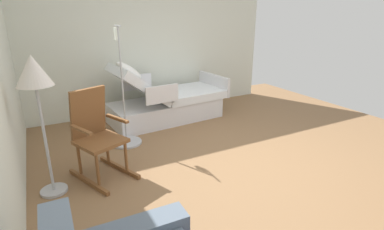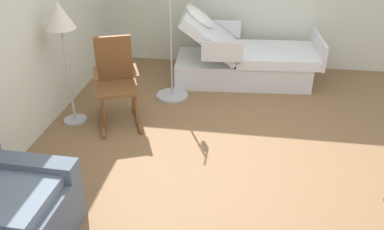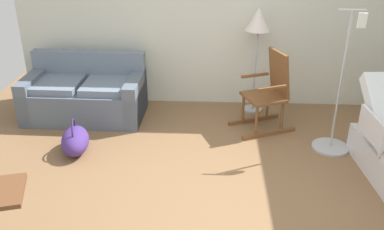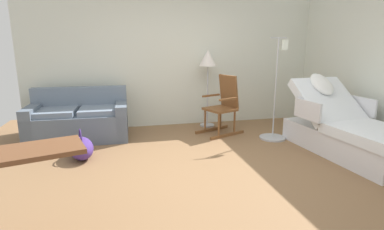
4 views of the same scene
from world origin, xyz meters
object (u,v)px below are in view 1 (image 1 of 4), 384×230
Objects in this scene: iv_pole at (126,127)px; rocking_chair at (97,135)px; floor_lamp at (35,81)px; hospital_bed at (166,102)px.

rocking_chair is at bearing 144.17° from iv_pole.
rocking_chair is 0.71× the size of floor_lamp.
iv_pole is (0.73, -0.53, -0.25)m from rocking_chair.
iv_pole is at bearing -50.37° from floor_lamp.
floor_lamp is at bearing 128.24° from hospital_bed.
iv_pole is at bearing -35.83° from rocking_chair.
floor_lamp is 0.88× the size of iv_pole.
hospital_bed is at bearing -51.76° from floor_lamp.
rocking_chair is 0.94m from iv_pole.
floor_lamp is at bearing 129.63° from iv_pole.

